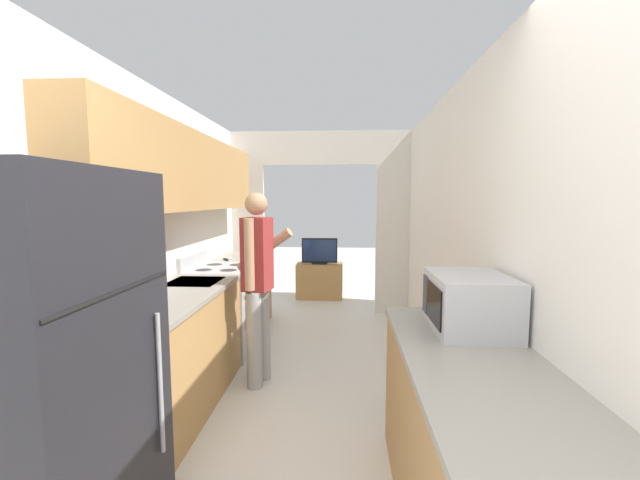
{
  "coord_description": "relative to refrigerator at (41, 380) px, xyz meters",
  "views": [
    {
      "loc": [
        0.35,
        -0.79,
        1.58
      ],
      "look_at": [
        0.1,
        3.12,
        1.17
      ],
      "focal_mm": 22.0,
      "sensor_mm": 36.0,
      "label": 1
    }
  ],
  "objects": [
    {
      "name": "wall_right",
      "position": [
        2.14,
        1.04,
        0.4
      ],
      "size": [
        0.06,
        6.99,
        2.5
      ],
      "color": "white",
      "rests_on": "ground_plane"
    },
    {
      "name": "tv_cabinet",
      "position": [
        0.83,
        4.74,
        -0.57
      ],
      "size": [
        0.73,
        0.42,
        0.56
      ],
      "color": "#B2844C",
      "rests_on": "ground_plane"
    },
    {
      "name": "wall_far_with_doorway",
      "position": [
        0.88,
        3.96,
        0.58
      ],
      "size": [
        2.85,
        0.06,
        2.5
      ],
      "color": "white",
      "rests_on": "ground_plane"
    },
    {
      "name": "person",
      "position": [
        0.5,
        1.76,
        0.03
      ],
      "size": [
        0.53,
        0.43,
        1.63
      ],
      "rotation": [
        0.0,
        0.0,
        1.35
      ],
      "color": "#9E9E9E",
      "rests_on": "ground_plane"
    },
    {
      "name": "wall_left",
      "position": [
        -0.3,
        1.44,
        0.63
      ],
      "size": [
        0.38,
        6.99,
        2.5
      ],
      "color": "white",
      "rests_on": "ground_plane"
    },
    {
      "name": "television",
      "position": [
        0.83,
        4.7,
        -0.09
      ],
      "size": [
        0.56,
        0.16,
        0.41
      ],
      "color": "black",
      "rests_on": "tv_cabinet"
    },
    {
      "name": "counter_left",
      "position": [
        -0.05,
        1.93,
        -0.41
      ],
      "size": [
        0.62,
        3.25,
        0.88
      ],
      "color": "#B2844C",
      "rests_on": "ground_plane"
    },
    {
      "name": "refrigerator",
      "position": [
        0.0,
        0.0,
        0.0
      ],
      "size": [
        0.72,
        0.83,
        1.7
      ],
      "color": "black",
      "rests_on": "ground_plane"
    },
    {
      "name": "microwave",
      "position": [
        1.89,
        0.63,
        0.18
      ],
      "size": [
        0.4,
        0.51,
        0.3
      ],
      "color": "#B7B7BC",
      "rests_on": "counter_right"
    },
    {
      "name": "knife",
      "position": [
        -0.13,
        2.96,
        0.04
      ],
      "size": [
        0.15,
        0.3,
        0.02
      ],
      "rotation": [
        0.0,
        0.0,
        0.62
      ],
      "color": "#B7B7BC",
      "rests_on": "counter_left"
    },
    {
      "name": "range_oven",
      "position": [
        -0.04,
        2.45,
        -0.4
      ],
      "size": [
        0.66,
        0.74,
        1.02
      ],
      "color": "#B7B7BC",
      "rests_on": "ground_plane"
    },
    {
      "name": "counter_right",
      "position": [
        1.81,
        0.26,
        -0.41
      ],
      "size": [
        0.62,
        1.61,
        0.88
      ],
      "color": "#B2844C",
      "rests_on": "ground_plane"
    }
  ]
}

